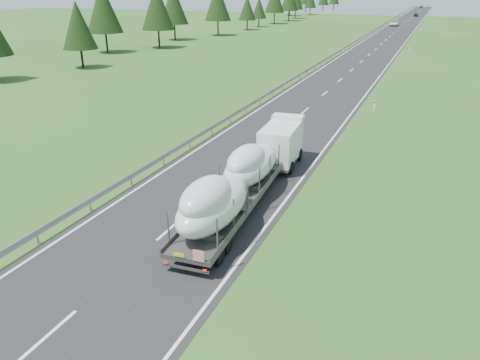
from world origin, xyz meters
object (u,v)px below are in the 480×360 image
at_px(distant_van, 394,23).
at_px(distant_car_blue, 421,7).
at_px(highway_sign, 414,42).
at_px(boat_truck, 245,174).
at_px(distant_car_dark, 416,15).

relative_size(distant_van, distant_car_blue, 1.37).
bearing_deg(highway_sign, distant_van, 98.75).
bearing_deg(boat_truck, distant_car_blue, 90.68).
height_order(distant_van, distant_car_blue, distant_van).
height_order(boat_truck, distant_car_blue, boat_truck).
distance_m(distant_car_dark, distant_car_blue, 84.56).
bearing_deg(distant_car_dark, boat_truck, -93.85).
height_order(highway_sign, distant_van, highway_sign).
distance_m(highway_sign, boat_truck, 75.96).
relative_size(highway_sign, distant_car_blue, 0.59).
xyz_separation_m(distant_car_dark, distant_car_blue, (-1.88, 84.53, -0.02)).
height_order(distant_van, distant_car_dark, distant_van).
bearing_deg(distant_car_dark, distant_van, -98.09).
bearing_deg(distant_van, distant_car_dark, 83.93).
relative_size(boat_truck, distant_car_dark, 3.96).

